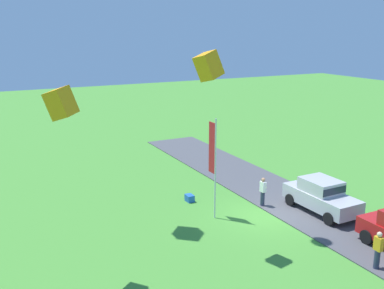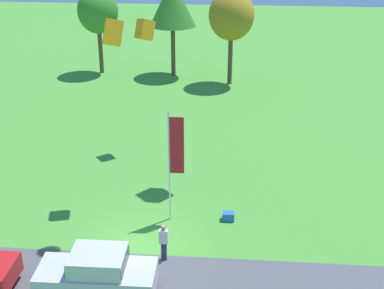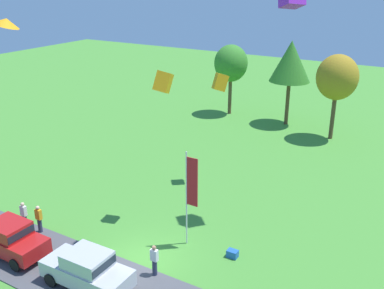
{
  "view_description": "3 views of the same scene",
  "coord_description": "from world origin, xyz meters",
  "px_view_note": "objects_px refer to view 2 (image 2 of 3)",
  "views": [
    {
      "loc": [
        -18.11,
        13.75,
        9.78
      ],
      "look_at": [
        1.86,
        3.44,
        3.98
      ],
      "focal_mm": 42.0,
      "sensor_mm": 36.0,
      "label": 1
    },
    {
      "loc": [
        3.87,
        -18.73,
        13.54
      ],
      "look_at": [
        1.98,
        4.03,
        3.16
      ],
      "focal_mm": 50.0,
      "sensor_mm": 36.0,
      "label": 2
    },
    {
      "loc": [
        12.07,
        -15.44,
        13.86
      ],
      "look_at": [
        0.39,
        4.21,
        5.08
      ],
      "focal_mm": 42.0,
      "sensor_mm": 36.0,
      "label": 3
    }
  ],
  "objects_px": {
    "person_beside_suv": "(164,243)",
    "cooler_box": "(228,216)",
    "flag_banner": "(174,153)",
    "tree_center_back": "(172,3)",
    "kite_box_mid_center": "(145,30)",
    "kite_box_low_drifter": "(113,33)",
    "tree_lone_near": "(98,11)",
    "tree_far_left": "(231,16)",
    "car_sedan_near_entrance": "(97,272)"
  },
  "relations": [
    {
      "from": "cooler_box",
      "to": "tree_lone_near",
      "type": "bearing_deg",
      "value": 116.62
    },
    {
      "from": "car_sedan_near_entrance",
      "to": "person_beside_suv",
      "type": "height_order",
      "value": "car_sedan_near_entrance"
    },
    {
      "from": "tree_center_back",
      "to": "tree_far_left",
      "type": "bearing_deg",
      "value": -21.61
    },
    {
      "from": "kite_box_mid_center",
      "to": "tree_far_left",
      "type": "bearing_deg",
      "value": 70.01
    },
    {
      "from": "cooler_box",
      "to": "kite_box_mid_center",
      "type": "height_order",
      "value": "kite_box_mid_center"
    },
    {
      "from": "tree_center_back",
      "to": "tree_far_left",
      "type": "distance_m",
      "value": 5.23
    },
    {
      "from": "tree_lone_near",
      "to": "tree_far_left",
      "type": "height_order",
      "value": "tree_far_left"
    },
    {
      "from": "cooler_box",
      "to": "flag_banner",
      "type": "bearing_deg",
      "value": -177.31
    },
    {
      "from": "tree_center_back",
      "to": "kite_box_mid_center",
      "type": "xyz_separation_m",
      "value": [
        0.19,
        -14.67,
        1.0
      ]
    },
    {
      "from": "person_beside_suv",
      "to": "tree_lone_near",
      "type": "height_order",
      "value": "tree_lone_near"
    },
    {
      "from": "tree_lone_near",
      "to": "kite_box_low_drifter",
      "type": "bearing_deg",
      "value": -73.82
    },
    {
      "from": "tree_center_back",
      "to": "cooler_box",
      "type": "relative_size",
      "value": 14.39
    },
    {
      "from": "person_beside_suv",
      "to": "tree_center_back",
      "type": "xyz_separation_m",
      "value": [
        -2.58,
        25.9,
        5.23
      ]
    },
    {
      "from": "flag_banner",
      "to": "kite_box_mid_center",
      "type": "height_order",
      "value": "kite_box_mid_center"
    },
    {
      "from": "tree_lone_near",
      "to": "flag_banner",
      "type": "relative_size",
      "value": 1.32
    },
    {
      "from": "kite_box_low_drifter",
      "to": "tree_lone_near",
      "type": "bearing_deg",
      "value": 106.18
    },
    {
      "from": "flag_banner",
      "to": "kite_box_low_drifter",
      "type": "xyz_separation_m",
      "value": [
        -2.88,
        1.95,
        4.86
      ]
    },
    {
      "from": "tree_lone_near",
      "to": "cooler_box",
      "type": "xyz_separation_m",
      "value": [
        11.47,
        -22.89,
        -5.06
      ]
    },
    {
      "from": "flag_banner",
      "to": "tree_center_back",
      "type": "bearing_deg",
      "value": 96.75
    },
    {
      "from": "tree_lone_near",
      "to": "kite_box_mid_center",
      "type": "relative_size",
      "value": 6.68
    },
    {
      "from": "flag_banner",
      "to": "cooler_box",
      "type": "height_order",
      "value": "flag_banner"
    },
    {
      "from": "person_beside_suv",
      "to": "cooler_box",
      "type": "bearing_deg",
      "value": 52.06
    },
    {
      "from": "cooler_box",
      "to": "kite_box_low_drifter",
      "type": "xyz_separation_m",
      "value": [
        -5.37,
        1.83,
        8.08
      ]
    },
    {
      "from": "car_sedan_near_entrance",
      "to": "cooler_box",
      "type": "relative_size",
      "value": 7.9
    },
    {
      "from": "tree_far_left",
      "to": "flag_banner",
      "type": "height_order",
      "value": "tree_far_left"
    },
    {
      "from": "person_beside_suv",
      "to": "cooler_box",
      "type": "distance_m",
      "value": 4.26
    },
    {
      "from": "tree_lone_near",
      "to": "tree_far_left",
      "type": "xyz_separation_m",
      "value": [
        11.13,
        -2.22,
        0.24
      ]
    },
    {
      "from": "tree_far_left",
      "to": "kite_box_mid_center",
      "type": "bearing_deg",
      "value": -109.99
    },
    {
      "from": "car_sedan_near_entrance",
      "to": "flag_banner",
      "type": "height_order",
      "value": "flag_banner"
    },
    {
      "from": "kite_box_mid_center",
      "to": "kite_box_low_drifter",
      "type": "xyz_separation_m",
      "value": [
        -0.38,
        -6.07,
        1.18
      ]
    },
    {
      "from": "cooler_box",
      "to": "kite_box_mid_center",
      "type": "relative_size",
      "value": 0.52
    },
    {
      "from": "tree_center_back",
      "to": "flag_banner",
      "type": "relative_size",
      "value": 1.49
    },
    {
      "from": "person_beside_suv",
      "to": "kite_box_low_drifter",
      "type": "xyz_separation_m",
      "value": [
        -2.78,
        5.15,
        7.4
      ]
    },
    {
      "from": "tree_lone_near",
      "to": "person_beside_suv",
      "type": "bearing_deg",
      "value": -71.27
    },
    {
      "from": "person_beside_suv",
      "to": "tree_far_left",
      "type": "bearing_deg",
      "value": 84.65
    },
    {
      "from": "flag_banner",
      "to": "kite_box_mid_center",
      "type": "relative_size",
      "value": 5.05
    },
    {
      "from": "tree_lone_near",
      "to": "cooler_box",
      "type": "bearing_deg",
      "value": -63.38
    },
    {
      "from": "car_sedan_near_entrance",
      "to": "kite_box_mid_center",
      "type": "xyz_separation_m",
      "value": [
        -0.22,
        13.53,
        6.06
      ]
    },
    {
      "from": "person_beside_suv",
      "to": "tree_center_back",
      "type": "relative_size",
      "value": 0.21
    },
    {
      "from": "kite_box_mid_center",
      "to": "cooler_box",
      "type": "bearing_deg",
      "value": -57.79
    },
    {
      "from": "kite_box_mid_center",
      "to": "tree_center_back",
      "type": "bearing_deg",
      "value": 90.73
    },
    {
      "from": "tree_center_back",
      "to": "cooler_box",
      "type": "height_order",
      "value": "tree_center_back"
    },
    {
      "from": "person_beside_suv",
      "to": "flag_banner",
      "type": "relative_size",
      "value": 0.32
    },
    {
      "from": "car_sedan_near_entrance",
      "to": "kite_box_low_drifter",
      "type": "distance_m",
      "value": 10.41
    },
    {
      "from": "tree_lone_near",
      "to": "tree_far_left",
      "type": "relative_size",
      "value": 0.96
    },
    {
      "from": "car_sedan_near_entrance",
      "to": "cooler_box",
      "type": "bearing_deg",
      "value": 49.74
    },
    {
      "from": "person_beside_suv",
      "to": "flag_banner",
      "type": "bearing_deg",
      "value": 88.13
    },
    {
      "from": "tree_far_left",
      "to": "cooler_box",
      "type": "relative_size",
      "value": 13.37
    },
    {
      "from": "car_sedan_near_entrance",
      "to": "tree_lone_near",
      "type": "relative_size",
      "value": 0.62
    },
    {
      "from": "person_beside_suv",
      "to": "flag_banner",
      "type": "height_order",
      "value": "flag_banner"
    }
  ]
}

